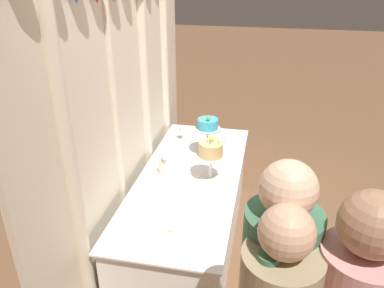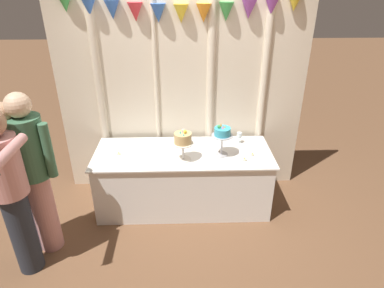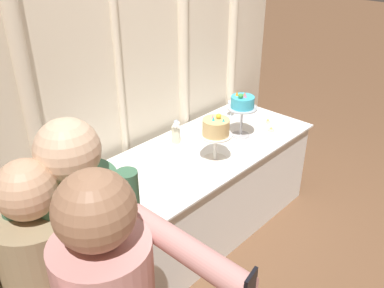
% 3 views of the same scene
% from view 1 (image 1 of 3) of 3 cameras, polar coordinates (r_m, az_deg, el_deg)
% --- Properties ---
extents(ground_plane, '(24.00, 24.00, 0.00)m').
position_cam_1_polar(ground_plane, '(3.53, 1.29, -15.10)').
color(ground_plane, brown).
extents(draped_curtain, '(2.95, 0.17, 2.68)m').
position_cam_1_polar(draped_curtain, '(2.96, -9.56, 8.50)').
color(draped_curtain, beige).
rests_on(draped_curtain, ground_plane).
extents(cake_table, '(2.03, 0.80, 0.72)m').
position_cam_1_polar(cake_table, '(3.32, -0.37, -10.17)').
color(cake_table, white).
rests_on(cake_table, ground_plane).
extents(cake_display_nearleft, '(0.23, 0.23, 0.36)m').
position_cam_1_polar(cake_display_nearleft, '(2.98, 2.83, -1.24)').
color(cake_display_nearleft, silver).
rests_on(cake_display_nearleft, cake_table).
extents(cake_display_nearright, '(0.24, 0.24, 0.37)m').
position_cam_1_polar(cake_display_nearright, '(3.37, 2.35, 2.61)').
color(cake_display_nearright, '#B2B2B7').
rests_on(cake_display_nearright, cake_table).
extents(wine_glass, '(0.06, 0.06, 0.14)m').
position_cam_1_polar(wine_glass, '(3.71, -1.47, 2.12)').
color(wine_glass, silver).
rests_on(wine_glass, cake_table).
extents(flower_vase, '(0.08, 0.09, 0.20)m').
position_cam_1_polar(flower_vase, '(3.13, -4.33, -2.93)').
color(flower_vase, beige).
rests_on(flower_vase, cake_table).
extents(tealight_far_left, '(0.05, 0.05, 0.03)m').
position_cam_1_polar(tealight_far_left, '(2.53, -3.23, -13.06)').
color(tealight_far_left, beige).
rests_on(tealight_far_left, cake_table).
extents(tealight_near_left, '(0.05, 0.05, 0.03)m').
position_cam_1_polar(tealight_near_left, '(3.68, 4.90, 0.26)').
color(tealight_near_left, beige).
rests_on(tealight_near_left, cake_table).
extents(tealight_near_right, '(0.04, 0.04, 0.04)m').
position_cam_1_polar(tealight_near_right, '(3.78, 3.54, 1.15)').
color(tealight_near_right, beige).
rests_on(tealight_near_right, cake_table).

